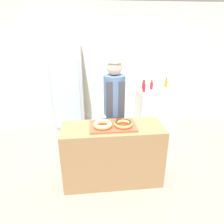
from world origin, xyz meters
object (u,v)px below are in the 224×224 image
object	(u,v)px
donut_chocolate_glaze	(123,123)
bottle_red	(143,85)
serving_tray	(113,126)
brownie_back_left	(104,120)
donut_light_glaze	(103,124)
bottle_orange	(166,84)
beverage_fridge	(68,91)
bottle_red_b_b	(151,86)
baker_person	(114,108)
bottle_red_b	(144,88)
chest_freezer	(157,108)
brownie_back_right	(119,120)

from	to	relation	value
donut_chocolate_glaze	bottle_red	world-z (taller)	bottle_red
serving_tray	brownie_back_left	bearing A→B (deg)	128.02
donut_light_glaze	bottle_orange	xyz separation A→B (m)	(1.63, 2.03, 0.02)
beverage_fridge	bottle_red_b_b	world-z (taller)	beverage_fridge
baker_person	beverage_fridge	bearing A→B (deg)	126.18
bottle_orange	bottle_red_b	size ratio (longest dim) A/B	0.83
serving_tray	donut_light_glaze	size ratio (longest dim) A/B	2.45
baker_person	beverage_fridge	xyz separation A→B (m)	(-0.86, 1.17, -0.01)
brownie_back_left	bottle_red	bearing A→B (deg)	59.74
bottle_red	bottle_red_b_b	world-z (taller)	bottle_red_b_b
bottle_red	bottle_red_b	world-z (taller)	bottle_red_b
bottle_red	serving_tray	bearing A→B (deg)	-115.80
chest_freezer	bottle_red_b_b	distance (m)	0.55
beverage_fridge	donut_chocolate_glaze	bearing A→B (deg)	-62.78
brownie_back_left	beverage_fridge	world-z (taller)	beverage_fridge
brownie_back_right	bottle_red	distance (m)	1.92
serving_tray	donut_chocolate_glaze	world-z (taller)	donut_chocolate_glaze
brownie_back_right	serving_tray	bearing A→B (deg)	-128.02
donut_chocolate_glaze	baker_person	world-z (taller)	baker_person
bottle_red_b	brownie_back_left	bearing A→B (deg)	-122.96
beverage_fridge	chest_freezer	bearing A→B (deg)	0.19
chest_freezer	bottle_red_b_b	world-z (taller)	bottle_red_b_b
donut_chocolate_glaze	bottle_red_b	world-z (taller)	bottle_red_b
bottle_orange	bottle_red	bearing A→B (deg)	-168.51
brownie_back_right	bottle_red_b_b	distance (m)	1.97
brownie_back_right	bottle_red_b	bearing A→B (deg)	63.22
serving_tray	bottle_red_b	distance (m)	1.85
baker_person	bottle_red	size ratio (longest dim) A/B	8.17
donut_chocolate_glaze	bottle_orange	size ratio (longest dim) A/B	1.18
brownie_back_right	bottle_red	world-z (taller)	bottle_red
serving_tray	bottle_red_b	size ratio (longest dim) A/B	2.41
brownie_back_right	bottle_red_b	size ratio (longest dim) A/B	0.28
bottle_red	bottle_red_b	xyz separation A→B (m)	(-0.05, -0.25, 0.02)
donut_chocolate_glaze	bottle_red_b_b	bearing A→B (deg)	63.17
brownie_back_right	chest_freezer	world-z (taller)	brownie_back_right
brownie_back_left	bottle_orange	bearing A→B (deg)	49.38
bottle_red	bottle_red_b	distance (m)	0.25
serving_tray	bottle_red	bearing A→B (deg)	64.20
beverage_fridge	bottle_red	bearing A→B (deg)	4.85
donut_chocolate_glaze	bottle_orange	distance (m)	2.44
brownie_back_right	bottle_red_b	world-z (taller)	bottle_red_b
bottle_red_b_b	bottle_red	bearing A→B (deg)	168.76
brownie_back_right	baker_person	distance (m)	0.43
donut_light_glaze	bottle_red	world-z (taller)	bottle_red
donut_chocolate_glaze	bottle_red_b_b	distance (m)	2.11
brownie_back_right	chest_freezer	bearing A→B (deg)	54.87
donut_chocolate_glaze	brownie_back_right	world-z (taller)	donut_chocolate_glaze
donut_chocolate_glaze	bottle_red	size ratio (longest dim) A/B	1.20
brownie_back_right	bottle_red_b_b	size ratio (longest dim) A/B	0.32
baker_person	bottle_red_b	world-z (taller)	baker_person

